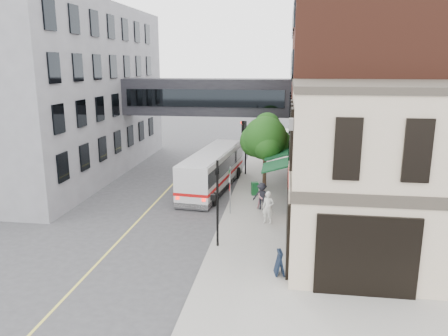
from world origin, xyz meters
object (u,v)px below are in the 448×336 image
(bus, at_px, (213,168))
(pedestrian_a, at_px, (268,208))
(newspaper_box, at_px, (255,189))
(pedestrian_c, at_px, (262,196))
(pedestrian_b, at_px, (263,197))
(sandwich_board, at_px, (280,263))

(bus, height_order, pedestrian_a, bus)
(bus, xyz_separation_m, newspaper_box, (3.28, -1.56, -0.99))
(pedestrian_c, bearing_deg, pedestrian_b, 83.87)
(pedestrian_b, bearing_deg, sandwich_board, -95.48)
(pedestrian_b, height_order, pedestrian_c, pedestrian_c)
(bus, xyz_separation_m, sandwich_board, (5.26, -13.39, -0.90))
(bus, bearing_deg, pedestrian_c, -49.74)
(sandwich_board, bearing_deg, newspaper_box, 88.68)
(newspaper_box, distance_m, sandwich_board, 11.99)
(pedestrian_a, relative_size, pedestrian_c, 1.08)
(pedestrian_b, bearing_deg, newspaper_box, 90.40)
(pedestrian_a, bearing_deg, sandwich_board, -67.94)
(newspaper_box, bearing_deg, bus, 137.28)
(pedestrian_c, relative_size, newspaper_box, 1.91)
(pedestrian_a, bearing_deg, pedestrian_c, 116.79)
(pedestrian_a, distance_m, sandwich_board, 6.39)
(pedestrian_b, height_order, sandwich_board, pedestrian_b)
(bus, xyz_separation_m, pedestrian_b, (4.00, -4.49, -0.65))
(pedestrian_c, height_order, newspaper_box, pedestrian_c)
(pedestrian_b, xyz_separation_m, pedestrian_c, (-0.05, -0.18, 0.08))
(pedestrian_b, distance_m, sandwich_board, 8.99)
(sandwich_board, bearing_deg, pedestrian_b, 87.20)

